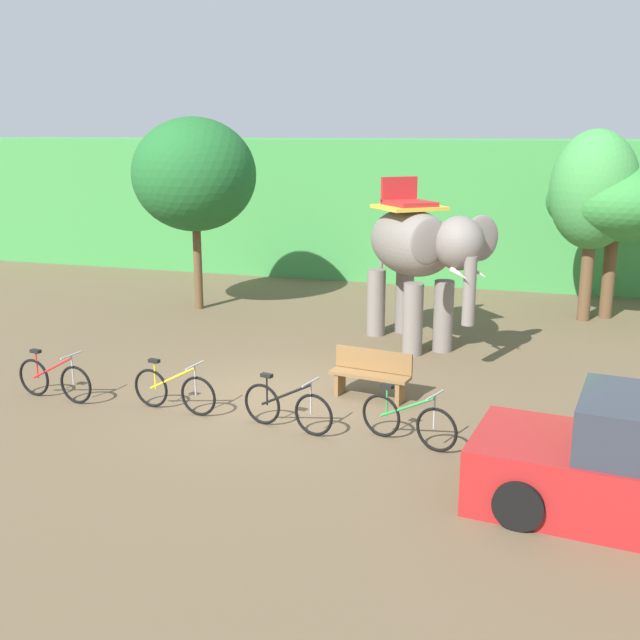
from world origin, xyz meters
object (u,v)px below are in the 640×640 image
Objects in this scene: tree_center_left at (194,175)px; elephant at (418,251)px; tree_center_right at (616,202)px; bike_yellow at (174,390)px; bike_red at (54,379)px; bike_green at (408,421)px; tree_far_right at (594,191)px; bike_black at (287,407)px; wooden_bench at (371,373)px.

elephant is at bearing -17.29° from tree_center_left.
bike_yellow is at bearing -128.44° from tree_center_right.
elephant is 6.56m from bike_yellow.
bike_green is at bearing -0.77° from bike_red.
tree_center_left reaches higher than bike_red.
tree_far_right is 11.88m from bike_yellow.
bike_red is (-5.67, -5.48, -1.82)m from elephant.
bike_green is (6.57, -0.09, 0.00)m from bike_red.
elephant is 5.98m from bike_black.
wooden_bench is at bearing 18.34° from bike_red.
tree_far_right is (10.16, 1.74, -0.33)m from tree_center_left.
bike_black is (2.18, -0.21, 0.00)m from bike_yellow.
elephant is 2.26× the size of bike_red.
tree_center_left is 10.31m from tree_far_right.
tree_center_right is at bearing 11.65° from tree_center_left.
bike_yellow is at bearing -67.08° from tree_center_left.
bike_red and bike_black have the same top height.
tree_center_right reaches higher than elephant.
tree_far_right is 0.79m from tree_center_right.
tree_center_left is 3.04× the size of bike_yellow.
tree_center_right reaches higher than bike_black.
bike_red is 1.00× the size of bike_yellow.
tree_far_right is at bearing 72.97° from bike_green.
tree_center_left reaches higher than bike_green.
tree_center_right is at bearing 60.38° from wooden_bench.
bike_red and bike_yellow have the same top height.
bike_black and bike_green have the same top height.
bike_black is at bearing -116.21° from wooden_bench.
tree_center_left is 3.17× the size of bike_green.
elephant is at bearing 58.53° from bike_yellow.
tree_center_left reaches higher than wooden_bench.
bike_yellow is 1.04× the size of bike_green.
tree_center_left is 9.00m from wooden_bench.
bike_green is 2.19m from wooden_bench.
tree_center_left is at bearing -168.35° from tree_center_right.
wooden_bench is (-4.47, -7.86, -2.55)m from tree_center_right.
elephant is 4.04m from wooden_bench.
bike_black is (-1.11, -5.59, -1.82)m from elephant.
bike_yellow and bike_green have the same top height.
bike_yellow and bike_black have the same top height.
tree_far_right is 2.89× the size of bike_black.
tree_center_right is 14.16m from bike_red.
bike_black is at bearing -1.33° from bike_red.
tree_center_left reaches higher than bike_black.
bike_green is at bearing -80.82° from elephant.
tree_center_right is at bearing 61.03° from bike_black.
tree_far_right is at bearing 52.29° from bike_yellow.
bike_red is at bearing 178.67° from bike_black.
elephant reaches higher than bike_yellow.
tree_far_right is at bearing 62.47° from bike_black.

